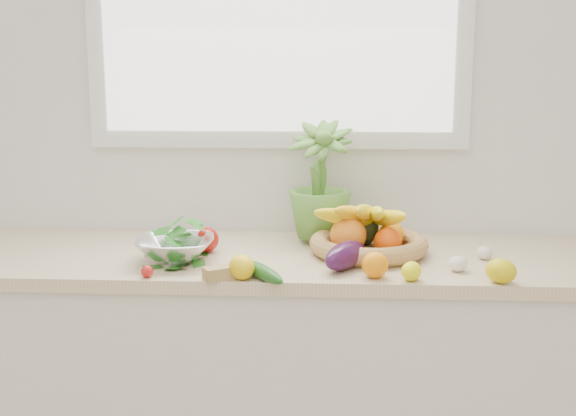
# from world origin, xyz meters

# --- Properties ---
(back_wall) EXTENTS (4.50, 0.02, 2.70)m
(back_wall) POSITION_xyz_m (0.00, 2.25, 1.35)
(back_wall) COLOR white
(back_wall) RESTS_ON ground
(counter_cabinet) EXTENTS (2.20, 0.58, 0.86)m
(counter_cabinet) POSITION_xyz_m (0.00, 1.95, 0.43)
(counter_cabinet) COLOR silver
(counter_cabinet) RESTS_ON ground
(countertop) EXTENTS (2.24, 0.62, 0.04)m
(countertop) POSITION_xyz_m (0.00, 1.95, 0.88)
(countertop) COLOR beige
(countertop) RESTS_ON counter_cabinet
(orange_loose) EXTENTS (0.09, 0.09, 0.07)m
(orange_loose) POSITION_xyz_m (0.31, 1.70, 0.94)
(orange_loose) COLOR orange
(orange_loose) RESTS_ON countertop
(lemon_a) EXTENTS (0.10, 0.11, 0.07)m
(lemon_a) POSITION_xyz_m (-0.06, 1.67, 0.93)
(lemon_a) COLOR yellow
(lemon_a) RESTS_ON countertop
(lemon_b) EXTENTS (0.08, 0.08, 0.05)m
(lemon_b) POSITION_xyz_m (0.40, 1.68, 0.93)
(lemon_b) COLOR #FDFA0D
(lemon_b) RESTS_ON countertop
(lemon_c) EXTENTS (0.11, 0.11, 0.07)m
(lemon_c) POSITION_xyz_m (0.65, 1.67, 0.93)
(lemon_c) COLOR yellow
(lemon_c) RESTS_ON countertop
(apple) EXTENTS (0.10, 0.10, 0.08)m
(apple) POSITION_xyz_m (-0.21, 1.95, 0.94)
(apple) COLOR #B7140E
(apple) RESTS_ON countertop
(ginger) EXTENTS (0.12, 0.10, 0.04)m
(ginger) POSITION_xyz_m (-0.12, 1.67, 0.92)
(ginger) COLOR tan
(ginger) RESTS_ON countertop
(garlic_a) EXTENTS (0.06, 0.06, 0.05)m
(garlic_a) POSITION_xyz_m (0.21, 1.87, 0.92)
(garlic_a) COLOR beige
(garlic_a) RESTS_ON countertop
(garlic_b) EXTENTS (0.06, 0.06, 0.04)m
(garlic_b) POSITION_xyz_m (0.65, 1.91, 0.92)
(garlic_b) COLOR white
(garlic_b) RESTS_ON countertop
(garlic_c) EXTENTS (0.07, 0.07, 0.04)m
(garlic_c) POSITION_xyz_m (0.55, 1.78, 0.92)
(garlic_c) COLOR white
(garlic_c) RESTS_ON countertop
(eggplant) EXTENTS (0.17, 0.21, 0.08)m
(eggplant) POSITION_xyz_m (0.23, 1.79, 0.94)
(eggplant) COLOR #340F38
(eggplant) RESTS_ON countertop
(cucumber) EXTENTS (0.16, 0.21, 0.04)m
(cucumber) POSITION_xyz_m (-0.01, 1.67, 0.92)
(cucumber) COLOR #1A5318
(cucumber) RESTS_ON countertop
(radish) EXTENTS (0.05, 0.05, 0.03)m
(radish) POSITION_xyz_m (-0.33, 1.67, 0.92)
(radish) COLOR red
(radish) RESTS_ON countertop
(potted_herb) EXTENTS (0.24, 0.24, 0.38)m
(potted_herb) POSITION_xyz_m (0.15, 2.10, 1.11)
(potted_herb) COLOR #558D33
(potted_herb) RESTS_ON countertop
(fruit_basket) EXTENTS (0.46, 0.46, 0.19)m
(fruit_basket) POSITION_xyz_m (0.30, 1.96, 0.95)
(fruit_basket) COLOR tan
(fruit_basket) RESTS_ON countertop
(colander_with_spinach) EXTENTS (0.24, 0.24, 0.12)m
(colander_with_spinach) POSITION_xyz_m (-0.28, 1.83, 0.96)
(colander_with_spinach) COLOR silver
(colander_with_spinach) RESTS_ON countertop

